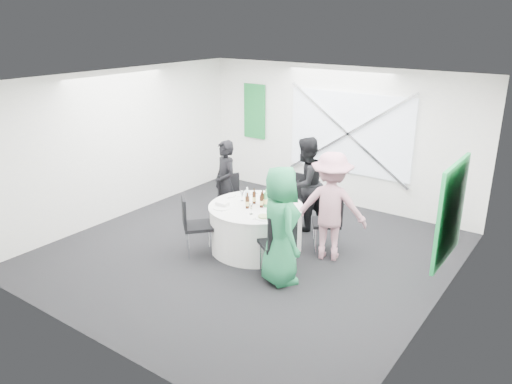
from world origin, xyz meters
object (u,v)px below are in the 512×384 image
Objects in this scene: chair_front_left at (192,221)px; clear_water_bottle at (247,198)px; chair_back at (294,195)px; chair_back_left at (231,197)px; chair_back_right at (332,217)px; person_woman_green at (280,225)px; banquet_table at (256,227)px; person_man_back_left at (225,183)px; person_man_back at (305,184)px; person_woman_pink at (331,206)px; chair_front_right at (279,241)px; green_water_bottle at (266,200)px.

chair_front_left is 3.25× the size of clear_water_bottle.
chair_back is 1.02× the size of chair_back_left.
clear_water_bottle reaches higher than chair_back_right.
chair_back is 1.15m from chair_back_left.
banquet_table is at bearing -0.00° from person_woman_green.
chair_back_right is 2.13m from person_man_back_left.
person_woman_pink reaches higher than person_man_back.
chair_front_right is at bearing -10.67° from person_woman_green.
person_woman_green is 1.22m from clear_water_bottle.
person_woman_pink is (2.20, -0.10, 0.07)m from person_man_back_left.
green_water_bottle is 0.32m from clear_water_bottle.
chair_front_left is (-0.71, -0.78, 0.21)m from banquet_table.
person_man_back_left is (-1.04, -0.71, 0.22)m from chair_back.
person_woman_pink is 1.05m from green_water_bottle.
clear_water_bottle is at bearing -158.93° from green_water_bottle.
chair_front_right is 1.02m from green_water_bottle.
chair_front_right is at bearing 29.85° from person_man_back.
chair_back_right is 1.43m from clear_water_bottle.
person_woman_pink is (0.92, -0.78, 0.02)m from person_man_back.
chair_back is at bearing -87.09° from person_man_back.
person_man_back_left is at bearing 154.02° from banquet_table.
person_man_back_left reaches higher than green_water_bottle.
chair_back_right is at bearing -28.11° from chair_back.
chair_back_left is 1.23m from green_water_bottle.
chair_front_right is at bearing -132.17° from chair_front_left.
chair_back_right is 0.96× the size of chair_front_right.
chair_back_right reaches higher than banquet_table.
person_woman_pink reaches higher than green_water_bottle.
chair_front_left is at bearing -127.96° from clear_water_bottle.
person_man_back_left reaches higher than chair_back_left.
clear_water_bottle is at bearing -160.21° from banquet_table.
person_woman_pink reaches higher than chair_back_right.
person_man_back_left is 2.21m from person_woman_pink.
banquet_table is 1.52× the size of chair_front_right.
green_water_bottle is at bearing -88.31° from chair_back_right.
person_man_back_left is 0.94× the size of person_man_back.
person_man_back_left is (-0.12, -0.01, 0.23)m from chair_back_left.
clear_water_bottle reaches higher than banquet_table.
person_man_back_left is 1.45m from person_man_back.
chair_back_right is (1.07, -0.55, 0.00)m from chair_back.
chair_back is 1.45m from person_woman_pink.
chair_back is 0.96× the size of chair_front_right.
chair_back_right is at bearing -59.10° from person_woman_green.
chair_back_right is (1.05, 0.68, 0.20)m from banquet_table.
person_man_back_left is at bearing -32.42° from chair_front_left.
chair_back_left is 1.03m from clear_water_bottle.
person_man_back is at bearing -30.57° from chair_back_left.
green_water_bottle is (-0.07, -1.13, 0.02)m from person_man_back.
person_man_back is 0.98× the size of person_woman_green.
chair_back_right is at bearing 32.99° from banquet_table.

